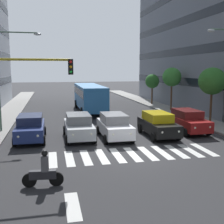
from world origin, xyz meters
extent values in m
plane|color=#2D2D30|center=(0.00, 0.00, 0.00)|extent=(180.00, 180.00, 0.00)
cube|color=slate|center=(-15.41, -19.31, 11.88)|extent=(10.04, 24.38, 23.77)
cube|color=black|center=(-15.41, -19.31, 3.40)|extent=(10.08, 24.42, 0.90)
cube|color=black|center=(-15.41, -19.31, 6.79)|extent=(10.08, 24.42, 0.90)
cube|color=black|center=(-15.41, -19.31, 10.19)|extent=(10.08, 24.42, 0.90)
cube|color=silver|center=(-4.50, 0.00, 0.00)|extent=(0.45, 2.80, 0.01)
cube|color=silver|center=(-3.60, 0.00, 0.00)|extent=(0.45, 2.80, 0.01)
cube|color=silver|center=(-2.70, 0.00, 0.00)|extent=(0.45, 2.80, 0.01)
cube|color=silver|center=(-1.80, 0.00, 0.00)|extent=(0.45, 2.80, 0.01)
cube|color=silver|center=(-0.90, 0.00, 0.00)|extent=(0.45, 2.80, 0.01)
cube|color=silver|center=(0.00, 0.00, 0.00)|extent=(0.45, 2.80, 0.01)
cube|color=silver|center=(0.90, 0.00, 0.00)|extent=(0.45, 2.80, 0.01)
cube|color=silver|center=(1.80, 0.00, 0.00)|extent=(0.45, 2.80, 0.01)
cube|color=silver|center=(2.70, 0.00, 0.00)|extent=(0.45, 2.80, 0.01)
cube|color=silver|center=(3.60, 0.00, 0.00)|extent=(0.45, 2.80, 0.01)
cube|color=silver|center=(4.50, 0.00, 0.00)|extent=(0.45, 2.80, 0.01)
cube|color=silver|center=(3.85, 5.50, 0.00)|extent=(0.50, 2.20, 0.01)
cube|color=maroon|center=(-5.80, -4.68, 0.72)|extent=(1.80, 4.40, 0.80)
cube|color=maroon|center=(-5.80, -4.88, 1.42)|extent=(1.58, 2.46, 0.60)
cylinder|color=black|center=(-6.70, -3.23, 0.32)|extent=(0.22, 0.64, 0.64)
cylinder|color=black|center=(-4.90, -3.23, 0.32)|extent=(0.22, 0.64, 0.64)
cylinder|color=black|center=(-6.70, -6.13, 0.32)|extent=(0.22, 0.64, 0.64)
cylinder|color=black|center=(-4.90, -6.13, 0.32)|extent=(0.22, 0.64, 0.64)
sphere|color=white|center=(-6.38, -2.53, 0.80)|extent=(0.18, 0.18, 0.18)
sphere|color=white|center=(-5.23, -2.53, 0.80)|extent=(0.18, 0.18, 0.18)
cube|color=black|center=(-3.04, -3.84, 0.72)|extent=(1.80, 4.40, 0.80)
cube|color=yellow|center=(-3.04, -4.04, 1.42)|extent=(1.58, 2.46, 0.60)
cylinder|color=black|center=(-3.94, -2.39, 0.32)|extent=(0.22, 0.64, 0.64)
cylinder|color=black|center=(-2.14, -2.39, 0.32)|extent=(0.22, 0.64, 0.64)
cylinder|color=black|center=(-3.94, -5.29, 0.32)|extent=(0.22, 0.64, 0.64)
cylinder|color=black|center=(-2.14, -5.29, 0.32)|extent=(0.22, 0.64, 0.64)
sphere|color=white|center=(-3.62, -1.69, 0.80)|extent=(0.18, 0.18, 0.18)
sphere|color=white|center=(-2.46, -1.69, 0.80)|extent=(0.18, 0.18, 0.18)
cube|color=silver|center=(0.19, -3.91, 0.72)|extent=(1.80, 4.40, 0.80)
cube|color=gray|center=(0.19, -4.11, 1.42)|extent=(1.58, 2.46, 0.60)
cylinder|color=black|center=(-0.71, -2.46, 0.32)|extent=(0.22, 0.64, 0.64)
cylinder|color=black|center=(1.09, -2.46, 0.32)|extent=(0.22, 0.64, 0.64)
cylinder|color=black|center=(-0.71, -5.37, 0.32)|extent=(0.22, 0.64, 0.64)
cylinder|color=black|center=(1.09, -5.37, 0.32)|extent=(0.22, 0.64, 0.64)
sphere|color=white|center=(-0.38, -1.76, 0.80)|extent=(0.18, 0.18, 0.18)
sphere|color=white|center=(0.77, -1.76, 0.80)|extent=(0.18, 0.18, 0.18)
cube|color=#B2B7BC|center=(2.66, -4.33, 0.72)|extent=(1.80, 4.40, 0.80)
cube|color=slate|center=(2.66, -4.53, 1.42)|extent=(1.58, 2.46, 0.60)
cylinder|color=black|center=(1.76, -2.88, 0.32)|extent=(0.22, 0.64, 0.64)
cylinder|color=black|center=(3.56, -2.88, 0.32)|extent=(0.22, 0.64, 0.64)
cylinder|color=black|center=(1.76, -5.78, 0.32)|extent=(0.22, 0.64, 0.64)
cylinder|color=black|center=(3.56, -5.78, 0.32)|extent=(0.22, 0.64, 0.64)
sphere|color=white|center=(2.08, -2.18, 0.80)|extent=(0.18, 0.18, 0.18)
sphere|color=white|center=(3.24, -2.18, 0.80)|extent=(0.18, 0.18, 0.18)
cube|color=navy|center=(5.93, -4.58, 0.72)|extent=(1.80, 4.40, 0.80)
cube|color=#1D2547|center=(5.93, -4.78, 1.42)|extent=(1.58, 2.46, 0.60)
cylinder|color=black|center=(5.03, -3.12, 0.32)|extent=(0.22, 0.64, 0.64)
cylinder|color=black|center=(6.83, -3.12, 0.32)|extent=(0.22, 0.64, 0.64)
cylinder|color=black|center=(5.03, -6.03, 0.32)|extent=(0.22, 0.64, 0.64)
cylinder|color=black|center=(6.83, -6.03, 0.32)|extent=(0.22, 0.64, 0.64)
sphere|color=white|center=(5.35, -2.43, 0.80)|extent=(0.18, 0.18, 0.18)
sphere|color=white|center=(6.50, -2.43, 0.80)|extent=(0.18, 0.18, 0.18)
cube|color=#286BAD|center=(0.19, -16.86, 1.75)|extent=(2.50, 10.50, 2.50)
cube|color=black|center=(0.19, -16.86, 2.30)|extent=(2.52, 9.87, 0.80)
cylinder|color=black|center=(-1.06, -13.19, 0.50)|extent=(0.28, 1.00, 1.00)
cylinder|color=black|center=(1.44, -13.19, 0.50)|extent=(0.28, 1.00, 1.00)
cylinder|color=black|center=(-1.06, -20.01, 0.50)|extent=(0.28, 1.00, 1.00)
cylinder|color=black|center=(1.44, -20.01, 0.50)|extent=(0.28, 1.00, 1.00)
cylinder|color=black|center=(5.47, 3.49, 0.30)|extent=(0.61, 0.15, 0.60)
cylinder|color=black|center=(4.37, 3.58, 0.30)|extent=(0.61, 0.15, 0.60)
cube|color=#232328|center=(4.92, 3.54, 0.52)|extent=(1.12, 0.33, 0.36)
cube|color=#4C4C51|center=(4.82, 3.55, 1.00)|extent=(0.31, 0.38, 0.64)
sphere|color=black|center=(4.82, 3.55, 1.44)|extent=(0.26, 0.26, 0.26)
cylinder|color=#AD991E|center=(5.40, 0.79, 5.30)|extent=(3.82, 0.12, 0.12)
cube|color=black|center=(3.49, 0.79, 4.95)|extent=(0.24, 0.28, 0.76)
sphere|color=red|center=(3.49, 0.94, 5.19)|extent=(0.14, 0.14, 0.14)
sphere|color=orange|center=(3.49, 0.94, 4.95)|extent=(0.14, 0.14, 0.14)
sphere|color=green|center=(3.49, 0.94, 4.71)|extent=(0.14, 0.14, 0.14)
ellipsoid|color=#B7BCC1|center=(-6.12, -2.57, 7.37)|extent=(0.56, 0.28, 0.20)
cylinder|color=#4C6B56|center=(6.81, -7.52, 7.52)|extent=(2.98, 0.10, 0.10)
ellipsoid|color=#B7BCC1|center=(5.32, -7.52, 7.42)|extent=(0.56, 0.28, 0.20)
cylinder|color=#513823|center=(-9.18, -7.10, 1.62)|extent=(0.20, 0.20, 2.94)
sphere|color=#2D6B28|center=(-9.18, -7.10, 3.80)|extent=(2.35, 2.35, 2.35)
cylinder|color=#513823|center=(-8.99, -15.06, 1.71)|extent=(0.20, 0.20, 3.13)
sphere|color=#387F33|center=(-8.99, -15.06, 3.92)|extent=(2.14, 2.14, 2.14)
cylinder|color=#513823|center=(-8.84, -20.96, 1.39)|extent=(0.20, 0.20, 2.48)
sphere|color=#2D6B28|center=(-8.84, -20.96, 3.19)|extent=(1.87, 1.87, 1.87)
camera|label=1|loc=(4.50, 15.12, 4.87)|focal=45.55mm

